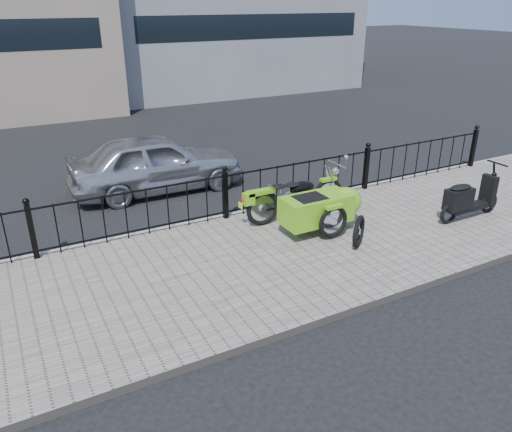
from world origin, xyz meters
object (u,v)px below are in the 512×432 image
motorcycle_sidecar (320,204)px  scooter (467,199)px  sedan_car (156,163)px  spare_tire (359,232)px

motorcycle_sidecar → scooter: bearing=-20.4°
sedan_car → motorcycle_sidecar: bearing=-151.0°
spare_tire → sedan_car: 5.13m
motorcycle_sidecar → scooter: 2.95m
motorcycle_sidecar → spare_tire: bearing=-82.1°
motorcycle_sidecar → spare_tire: motorcycle_sidecar is taller
scooter → motorcycle_sidecar: bearing=159.6°
scooter → sedan_car: bearing=134.9°
sedan_car → scooter: bearing=-133.9°
scooter → spare_tire: 2.63m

